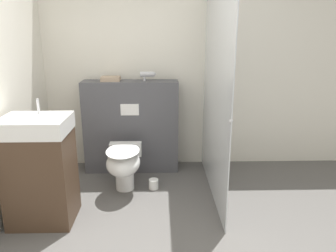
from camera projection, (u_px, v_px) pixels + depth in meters
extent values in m
cube|color=silver|center=(158.00, 71.00, 4.19)|extent=(8.00, 0.06, 2.50)
cube|color=#4C4C51|center=(131.00, 126.00, 4.15)|extent=(1.18, 0.29, 1.16)
cube|color=white|center=(130.00, 110.00, 3.93)|extent=(0.22, 0.01, 0.14)
cube|color=silver|center=(215.00, 97.00, 3.43)|extent=(0.01, 1.66, 2.16)
sphere|color=#B2B2B7|center=(231.00, 121.00, 2.67)|extent=(0.04, 0.04, 0.04)
cylinder|color=white|center=(125.00, 175.00, 3.73)|extent=(0.21, 0.21, 0.33)
ellipsoid|color=white|center=(123.00, 163.00, 3.59)|extent=(0.37, 0.51, 0.27)
ellipsoid|color=white|center=(123.00, 151.00, 3.55)|extent=(0.36, 0.50, 0.02)
cube|color=white|center=(126.00, 149.00, 3.85)|extent=(0.37, 0.12, 0.16)
cube|color=#473323|center=(41.00, 178.00, 3.04)|extent=(0.58, 0.47, 0.87)
cube|color=white|center=(35.00, 125.00, 2.90)|extent=(0.59, 0.48, 0.15)
cylinder|color=silver|center=(38.00, 106.00, 2.98)|extent=(0.02, 0.02, 0.14)
cylinder|color=#B7B7BC|center=(147.00, 74.00, 3.96)|extent=(0.17, 0.06, 0.06)
cone|color=#B7B7BC|center=(155.00, 74.00, 3.96)|extent=(0.03, 0.05, 0.05)
cylinder|color=#B7B7BC|center=(144.00, 78.00, 3.97)|extent=(0.03, 0.03, 0.08)
cube|color=tan|center=(111.00, 79.00, 3.98)|extent=(0.23, 0.18, 0.05)
cylinder|color=white|center=(154.00, 184.00, 3.75)|extent=(0.11, 0.11, 0.11)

